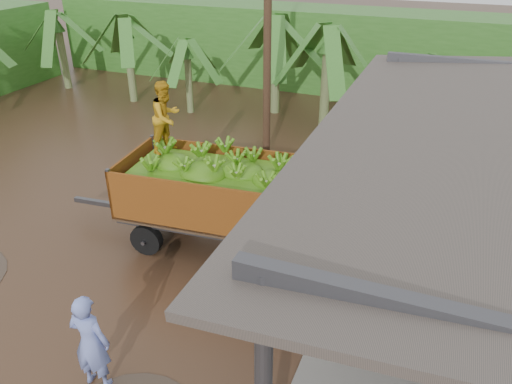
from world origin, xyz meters
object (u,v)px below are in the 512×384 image
banana_trailer (218,191)px  man_grey (414,341)px  man_blue (90,342)px  utility_pole (267,29)px

banana_trailer → man_grey: size_ratio=4.13×
banana_trailer → man_blue: banana_trailer is taller
banana_trailer → utility_pole: utility_pole is taller
banana_trailer → utility_pole: 5.77m
banana_trailer → utility_pole: (-0.68, 4.99, 2.81)m
banana_trailer → man_grey: banana_trailer is taller
banana_trailer → utility_pole: bearing=92.6°
man_blue → man_grey: bearing=-160.9°
man_blue → banana_trailer: bearing=-95.4°
banana_trailer → man_grey: (4.84, -2.52, -0.62)m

